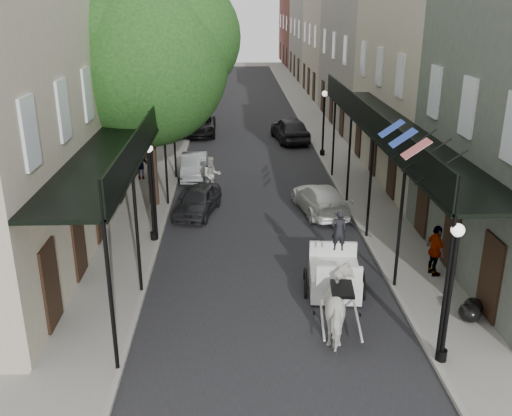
{
  "coord_description": "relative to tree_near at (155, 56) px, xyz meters",
  "views": [
    {
      "loc": [
        -1.06,
        -13.97,
        8.71
      ],
      "look_at": [
        -0.28,
        5.26,
        1.6
      ],
      "focal_mm": 40.0,
      "sensor_mm": 36.0,
      "label": 1
    }
  ],
  "objects": [
    {
      "name": "lamppost_right_far",
      "position": [
        8.3,
        7.82,
        -4.44
      ],
      "size": [
        0.32,
        0.32,
        3.71
      ],
      "color": "black",
      "rests_on": "sidewalk_right"
    },
    {
      "name": "road",
      "position": [
        4.2,
        9.82,
        -6.48
      ],
      "size": [
        8.0,
        90.0,
        0.01
      ],
      "primitive_type": "cube",
      "color": "black",
      "rests_on": "ground"
    },
    {
      "name": "pedestrian_sidewalk_left",
      "position": [
        -1.53,
        3.59,
        -5.57
      ],
      "size": [
        1.08,
        0.67,
        1.61
      ],
      "primitive_type": "imported",
      "rotation": [
        0.0,
        0.0,
        3.21
      ],
      "color": "gray",
      "rests_on": "sidewalk_left"
    },
    {
      "name": "tree_far",
      "position": [
        -0.05,
        14.0,
        -0.65
      ],
      "size": [
        6.45,
        6.0,
        8.61
      ],
      "color": "#382619",
      "rests_on": "sidewalk_left"
    },
    {
      "name": "gallery_left",
      "position": [
        -0.59,
        -3.2,
        -2.44
      ],
      "size": [
        2.2,
        18.05,
        4.88
      ],
      "color": "black",
      "rests_on": "sidewalk_left"
    },
    {
      "name": "lamppost_right_near",
      "position": [
        8.3,
        -12.18,
        -4.44
      ],
      "size": [
        0.32,
        0.32,
        3.71
      ],
      "color": "black",
      "rests_on": "sidewalk_right"
    },
    {
      "name": "car_right_far",
      "position": [
        6.8,
        11.86,
        -5.7
      ],
      "size": [
        2.47,
        4.84,
        1.58
      ],
      "primitive_type": "imported",
      "rotation": [
        0.0,
        0.0,
        3.28
      ],
      "color": "black",
      "rests_on": "ground"
    },
    {
      "name": "sidewalk_left",
      "position": [
        -0.8,
        9.82,
        -6.43
      ],
      "size": [
        2.2,
        90.0,
        0.12
      ],
      "primitive_type": "cube",
      "color": "gray",
      "rests_on": "ground"
    },
    {
      "name": "car_left_near",
      "position": [
        1.6,
        -1.18,
        -5.89
      ],
      "size": [
        2.17,
        3.75,
        1.2
      ],
      "primitive_type": "imported",
      "rotation": [
        0.0,
        0.0,
        -0.23
      ],
      "color": "black",
      "rests_on": "ground"
    },
    {
      "name": "pedestrian_sidewalk_right",
      "position": [
        9.67,
        -7.5,
        -5.5
      ],
      "size": [
        0.6,
        1.07,
        1.73
      ],
      "primitive_type": "imported",
      "rotation": [
        0.0,
        0.0,
        1.75
      ],
      "color": "gray",
      "rests_on": "sidewalk_right"
    },
    {
      "name": "car_left_far",
      "position": [
        0.86,
        13.82,
        -5.84
      ],
      "size": [
        2.24,
        4.71,
        1.3
      ],
      "primitive_type": "imported",
      "rotation": [
        0.0,
        0.0,
        0.02
      ],
      "color": "black",
      "rests_on": "ground"
    },
    {
      "name": "tree_near",
      "position": [
        0.0,
        0.0,
        0.0
      ],
      "size": [
        7.31,
        6.8,
        9.63
      ],
      "color": "#382619",
      "rests_on": "sidewalk_left"
    },
    {
      "name": "sidewalk_right",
      "position": [
        9.2,
        9.82,
        -6.43
      ],
      "size": [
        2.2,
        90.0,
        0.12
      ],
      "primitive_type": "cube",
      "color": "gray",
      "rests_on": "ground"
    },
    {
      "name": "trash_bags",
      "position": [
        9.84,
        -10.21,
        -6.12
      ],
      "size": [
        0.89,
        1.04,
        0.54
      ],
      "color": "black",
      "rests_on": "sidewalk_right"
    },
    {
      "name": "car_right_near",
      "position": [
        6.83,
        -1.18,
        -5.88
      ],
      "size": [
        2.36,
        4.4,
        1.21
      ],
      "primitive_type": "imported",
      "rotation": [
        0.0,
        0.0,
        3.31
      ],
      "color": "white",
      "rests_on": "ground"
    },
    {
      "name": "carriage",
      "position": [
        6.26,
        -7.97,
        -5.32
      ],
      "size": [
        2.0,
        2.77,
        2.99
      ],
      "rotation": [
        0.0,
        0.0,
        -0.1
      ],
      "color": "black",
      "rests_on": "ground"
    },
    {
      "name": "lamppost_left",
      "position": [
        0.1,
        -4.18,
        -4.44
      ],
      "size": [
        0.32,
        0.32,
        3.71
      ],
      "color": "black",
      "rests_on": "sidewalk_left"
    },
    {
      "name": "building_row_right",
      "position": [
        12.8,
        19.82,
        -1.24
      ],
      "size": [
        5.0,
        80.0,
        10.5
      ],
      "primitive_type": "cube",
      "color": "gray",
      "rests_on": "ground"
    },
    {
      "name": "building_row_left",
      "position": [
        -4.4,
        19.82,
        -1.24
      ],
      "size": [
        5.0,
        80.0,
        10.5
      ],
      "primitive_type": "cube",
      "color": "#AFA78C",
      "rests_on": "ground"
    },
    {
      "name": "gallery_right",
      "position": [
        8.99,
        -3.2,
        -2.44
      ],
      "size": [
        2.2,
        18.05,
        4.88
      ],
      "color": "black",
      "rests_on": "sidewalk_right"
    },
    {
      "name": "horse",
      "position": [
        6.0,
        -10.74,
        -5.59
      ],
      "size": [
        1.16,
        2.2,
        1.79
      ],
      "primitive_type": "imported",
      "rotation": [
        0.0,
        0.0,
        3.05
      ],
      "color": "white",
      "rests_on": "ground"
    },
    {
      "name": "car_left_mid",
      "position": [
        1.12,
        4.11,
        -5.89
      ],
      "size": [
        1.35,
        3.67,
        1.2
      ],
      "primitive_type": "imported",
      "rotation": [
        0.0,
        0.0,
        0.02
      ],
      "color": "#929397",
      "rests_on": "ground"
    },
    {
      "name": "pedestrian_walking",
      "position": [
        2.09,
        1.48,
        -5.59
      ],
      "size": [
        1.02,
        0.88,
        1.8
      ],
      "primitive_type": "imported",
      "rotation": [
        0.0,
        0.0,
        0.25
      ],
      "color": "#A6A49C",
      "rests_on": "ground"
    },
    {
      "name": "ground",
      "position": [
        4.2,
        -10.18,
        -6.49
      ],
      "size": [
        140.0,
        140.0,
        0.0
      ],
      "primitive_type": "plane",
      "color": "gray",
      "rests_on": "ground"
    }
  ]
}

